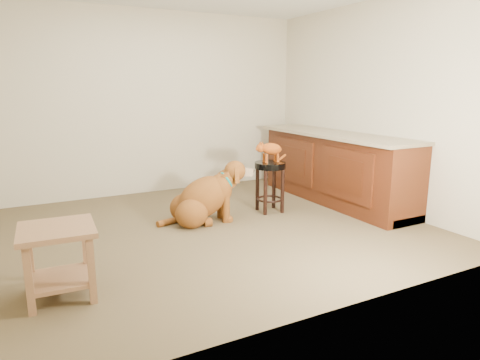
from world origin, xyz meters
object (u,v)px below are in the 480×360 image
wood_stool (316,170)px  tabby_kitten (270,150)px  golden_retriever (204,199)px  side_table (58,251)px  padded_stool (270,177)px

wood_stool → tabby_kitten: (-0.95, -0.31, 0.39)m
wood_stool → golden_retriever: bearing=-169.8°
tabby_kitten → wood_stool: bearing=23.1°
side_table → tabby_kitten: bearing=25.1°
side_table → padded_stool: bearing=24.9°
side_table → golden_retriever: 2.02m
padded_stool → golden_retriever: size_ratio=0.54×
golden_retriever → padded_stool: bearing=7.7°
padded_stool → side_table: (-2.55, -1.19, -0.09)m
side_table → tabby_kitten: tabby_kitten is taller
wood_stool → side_table: bearing=-156.9°
wood_stool → tabby_kitten: bearing=-162.2°
wood_stool → tabby_kitten: 1.08m
golden_retriever → side_table: bearing=-138.6°
side_table → wood_stool: bearing=23.1°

